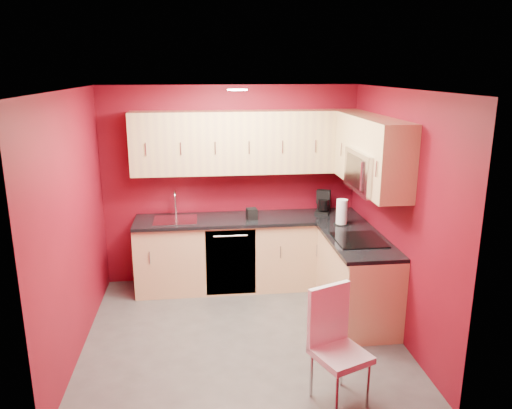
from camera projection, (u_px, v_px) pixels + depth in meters
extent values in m
plane|color=#53504D|center=(242.00, 333.00, 5.24)|extent=(3.20, 3.20, 0.00)
plane|color=white|center=(240.00, 89.00, 4.58)|extent=(3.20, 3.20, 0.00)
plane|color=maroon|center=(231.00, 185.00, 6.35)|extent=(3.20, 0.00, 3.20)
plane|color=maroon|center=(260.00, 282.00, 3.47)|extent=(3.20, 0.00, 3.20)
plane|color=maroon|center=(73.00, 225.00, 4.73)|extent=(0.00, 3.00, 3.00)
plane|color=maroon|center=(397.00, 214.00, 5.09)|extent=(0.00, 3.00, 3.00)
cube|color=#D7B37A|center=(249.00, 253.00, 6.30)|extent=(2.80, 0.60, 0.87)
cube|color=#D7B37A|center=(357.00, 279.00, 5.51)|extent=(0.60, 1.30, 0.87)
cube|color=black|center=(249.00, 219.00, 6.16)|extent=(2.80, 0.63, 0.04)
cube|color=black|center=(358.00, 241.00, 5.37)|extent=(0.63, 1.27, 0.04)
cube|color=tan|center=(248.00, 142.00, 6.05)|extent=(2.80, 0.35, 0.75)
cube|color=tan|center=(357.00, 146.00, 5.75)|extent=(0.35, 0.57, 0.75)
cube|color=tan|center=(396.00, 164.00, 4.64)|extent=(0.35, 0.22, 0.75)
cube|color=tan|center=(379.00, 135.00, 5.06)|extent=(0.35, 0.76, 0.33)
cube|color=silver|center=(374.00, 171.00, 5.15)|extent=(0.40, 0.76, 0.42)
cube|color=black|center=(356.00, 172.00, 5.13)|extent=(0.02, 0.62, 0.33)
cylinder|color=silver|center=(361.00, 176.00, 4.91)|extent=(0.02, 0.02, 0.29)
cube|color=black|center=(359.00, 240.00, 5.33)|extent=(0.50, 0.55, 0.01)
cube|color=silver|center=(175.00, 220.00, 6.05)|extent=(0.52, 0.42, 0.02)
cylinder|color=silver|center=(176.00, 205.00, 6.21)|extent=(0.02, 0.02, 0.26)
torus|color=silver|center=(175.00, 197.00, 6.11)|extent=(0.02, 0.16, 0.16)
cylinder|color=silver|center=(175.00, 203.00, 6.06)|extent=(0.02, 0.02, 0.12)
cube|color=black|center=(231.00, 262.00, 5.99)|extent=(0.60, 0.02, 0.82)
cylinder|color=white|center=(237.00, 90.00, 4.87)|extent=(0.20, 0.20, 0.01)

